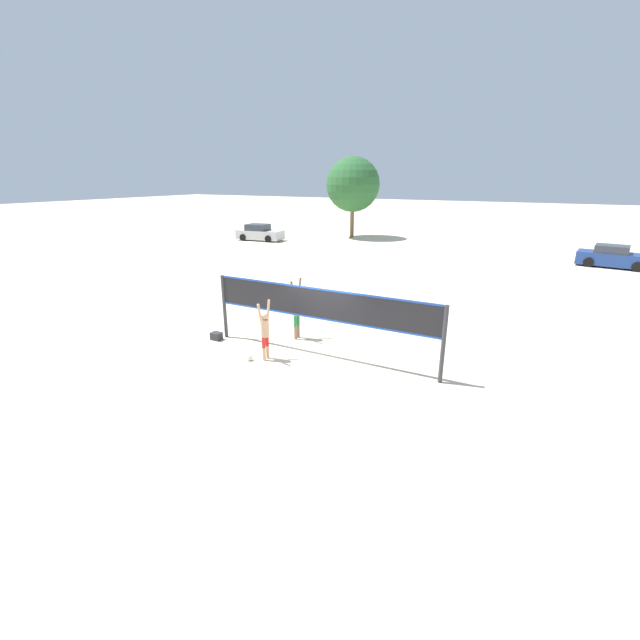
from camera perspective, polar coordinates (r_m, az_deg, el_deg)
name	(u,v)px	position (r m, az deg, el deg)	size (l,w,h in m)	color
ground_plane	(320,357)	(14.50, 0.00, -4.92)	(200.00, 200.00, 0.00)	beige
volleyball_net	(320,310)	(13.92, 0.00, 1.38)	(8.17, 0.13, 2.39)	#38383D
player_spiker	(265,330)	(14.03, -7.37, -1.30)	(0.28, 0.69, 2.00)	tan
player_blocker	(296,308)	(15.73, -3.15, 1.66)	(0.28, 0.72, 2.28)	#8C664C
volleyball	(249,357)	(14.37, -9.42, -4.94)	(0.22, 0.22, 0.22)	white
gear_bag	(216,336)	(16.38, -13.65, -2.10)	(0.38, 0.30, 0.28)	#2D2D33
parked_car_mid	(260,233)	(41.58, -8.06, 11.39)	(4.51, 2.26, 1.52)	#B7B7BC
parked_car_far	(614,257)	(34.75, 34.53, 6.89)	(4.52, 2.32, 1.46)	navy
tree_left_cluster	(353,185)	(43.15, 4.41, 17.56)	(5.15, 5.15, 7.60)	brown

